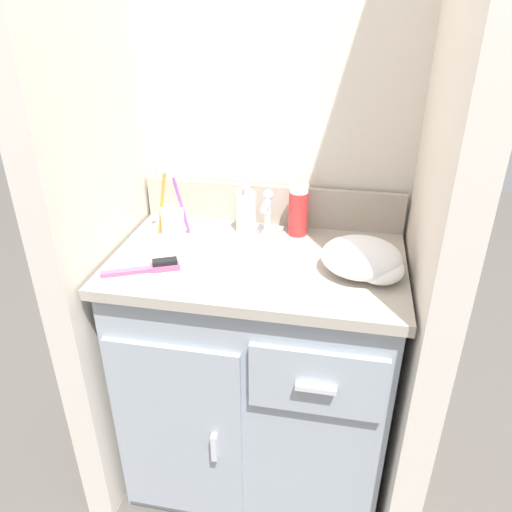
# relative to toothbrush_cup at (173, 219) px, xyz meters

# --- Properties ---
(ground_plane) EXTENTS (6.00, 6.00, 0.00)m
(ground_plane) POSITION_rel_toothbrush_cup_xyz_m (0.27, -0.10, -0.88)
(ground_plane) COLOR #4C4742
(wall_back) EXTENTS (0.97, 0.08, 2.20)m
(wall_back) POSITION_rel_toothbrush_cup_xyz_m (0.27, 0.19, 0.22)
(wall_back) COLOR beige
(wall_back) RESTS_ON ground_plane
(wall_left) EXTENTS (0.08, 0.57, 2.20)m
(wall_left) POSITION_rel_toothbrush_cup_xyz_m (-0.17, -0.10, 0.22)
(wall_left) COLOR beige
(wall_left) RESTS_ON ground_plane
(wall_right) EXTENTS (0.08, 0.57, 2.20)m
(wall_right) POSITION_rel_toothbrush_cup_xyz_m (0.72, -0.10, 0.22)
(wall_right) COLOR beige
(wall_right) RESTS_ON ground_plane
(vanity) EXTENTS (0.79, 0.50, 0.83)m
(vanity) POSITION_rel_toothbrush_cup_xyz_m (0.27, -0.10, -0.45)
(vanity) COLOR #9EA8B2
(vanity) RESTS_ON ground_plane
(backsplash) EXTENTS (0.79, 0.02, 0.12)m
(backsplash) POSITION_rel_toothbrush_cup_xyz_m (0.27, 0.13, 0.01)
(backsplash) COLOR #B2A899
(backsplash) RESTS_ON vanity
(sink_faucet) EXTENTS (0.09, 0.09, 0.14)m
(sink_faucet) POSITION_rel_toothbrush_cup_xyz_m (0.27, 0.05, -0.00)
(sink_faucet) COLOR silver
(sink_faucet) RESTS_ON vanity
(toothbrush_cup) EXTENTS (0.10, 0.07, 0.20)m
(toothbrush_cup) POSITION_rel_toothbrush_cup_xyz_m (0.00, 0.00, 0.00)
(toothbrush_cup) COLOR white
(toothbrush_cup) RESTS_ON vanity
(soap_dispenser) EXTENTS (0.06, 0.06, 0.16)m
(soap_dispenser) POSITION_rel_toothbrush_cup_xyz_m (0.21, 0.06, 0.02)
(soap_dispenser) COLOR white
(soap_dispenser) RESTS_ON vanity
(shaving_cream_can) EXTENTS (0.06, 0.06, 0.15)m
(shaving_cream_can) POSITION_rel_toothbrush_cup_xyz_m (0.36, 0.07, 0.03)
(shaving_cream_can) COLOR red
(shaving_cream_can) RESTS_ON vanity
(hairbrush) EXTENTS (0.19, 0.11, 0.03)m
(hairbrush) POSITION_rel_toothbrush_cup_xyz_m (0.02, -0.22, -0.04)
(hairbrush) COLOR #C1517F
(hairbrush) RESTS_ON vanity
(hand_towel) EXTENTS (0.21, 0.20, 0.08)m
(hand_towel) POSITION_rel_toothbrush_cup_xyz_m (0.56, -0.13, -0.01)
(hand_towel) COLOR white
(hand_towel) RESTS_ON vanity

